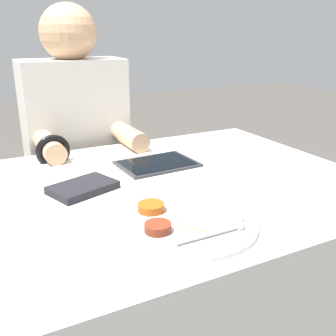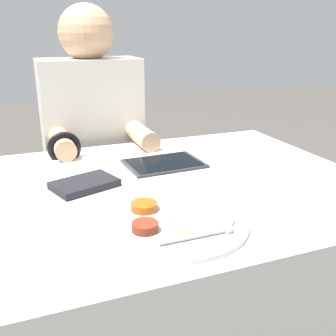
{
  "view_description": "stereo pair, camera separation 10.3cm",
  "coord_description": "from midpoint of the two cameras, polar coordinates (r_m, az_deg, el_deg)",
  "views": [
    {
      "loc": [
        -0.43,
        -0.9,
        1.14
      ],
      "look_at": [
        0.01,
        -0.04,
        0.8
      ],
      "focal_mm": 42.0,
      "sensor_mm": 36.0,
      "label": 1
    },
    {
      "loc": [
        -0.34,
        -0.95,
        1.14
      ],
      "look_at": [
        0.01,
        -0.04,
        0.8
      ],
      "focal_mm": 42.0,
      "sensor_mm": 36.0,
      "label": 2
    }
  ],
  "objects": [
    {
      "name": "dining_table",
      "position": [
        1.26,
        1.08,
        -18.12
      ],
      "size": [
        1.18,
        0.87,
        0.74
      ],
      "color": "silver",
      "rests_on": "ground_plane"
    },
    {
      "name": "thali_tray",
      "position": [
        0.86,
        4.36,
        -7.79
      ],
      "size": [
        0.33,
        0.33,
        0.03
      ],
      "color": "#B7BABF",
      "rests_on": "dining_table"
    },
    {
      "name": "red_notebook",
      "position": [
        1.07,
        -9.33,
        -2.45
      ],
      "size": [
        0.19,
        0.16,
        0.02
      ],
      "color": "silver",
      "rests_on": "dining_table"
    },
    {
      "name": "tablet_device",
      "position": [
        1.23,
        1.79,
        0.62
      ],
      "size": [
        0.24,
        0.18,
        0.01
      ],
      "color": "#28282D",
      "rests_on": "dining_table"
    },
    {
      "name": "person_diner",
      "position": [
        1.64,
        -8.77,
        -0.43
      ],
      "size": [
        0.39,
        0.42,
        1.23
      ],
      "color": "black",
      "rests_on": "ground_plane"
    }
  ]
}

